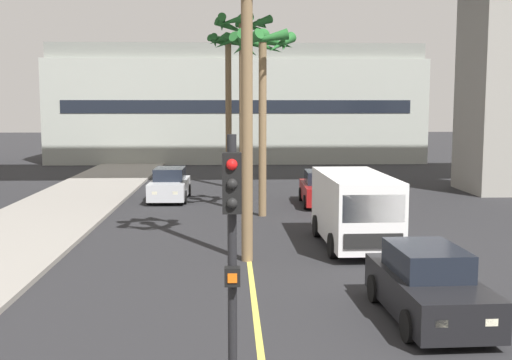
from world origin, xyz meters
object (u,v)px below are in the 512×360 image
at_px(car_queue_second, 170,185).
at_px(delivery_van, 354,207).
at_px(car_queue_front, 321,189).
at_px(palm_tree_farthest_median, 243,53).
at_px(palm_tree_near_median, 263,61).
at_px(traffic_light_median_near, 232,251).
at_px(palm_tree_mid_median, 228,63).
at_px(car_queue_third, 428,286).

distance_m(car_queue_second, delivery_van, 12.57).
relative_size(car_queue_front, palm_tree_farthest_median, 0.44).
height_order(delivery_van, palm_tree_near_median, palm_tree_near_median).
bearing_deg(delivery_van, car_queue_second, 123.61).
height_order(traffic_light_median_near, palm_tree_mid_median, palm_tree_mid_median).
distance_m(car_queue_front, car_queue_third, 15.78).
distance_m(delivery_van, palm_tree_mid_median, 21.18).
relative_size(car_queue_second, palm_tree_mid_median, 0.45).
height_order(car_queue_second, palm_tree_mid_median, palm_tree_mid_median).
distance_m(delivery_van, palm_tree_near_median, 8.17).
xyz_separation_m(palm_tree_near_median, palm_tree_farthest_median, (-0.63, 8.21, 0.95)).
xyz_separation_m(car_queue_second, delivery_van, (6.95, -10.46, 0.57)).
xyz_separation_m(traffic_light_median_near, palm_tree_near_median, (1.32, 17.98, 3.66)).
relative_size(car_queue_front, palm_tree_mid_median, 0.46).
bearing_deg(traffic_light_median_near, palm_tree_mid_median, 90.19).
distance_m(palm_tree_mid_median, palm_tree_farthest_median, 5.95).
relative_size(palm_tree_near_median, palm_tree_mid_median, 0.84).
distance_m(car_queue_second, palm_tree_near_median, 8.47).
bearing_deg(car_queue_third, palm_tree_farthest_median, 99.43).
bearing_deg(palm_tree_farthest_median, car_queue_second, -135.70).
distance_m(car_queue_third, palm_tree_mid_median, 28.07).
height_order(car_queue_front, palm_tree_farthest_median, palm_tree_farthest_median).
bearing_deg(car_queue_second, traffic_light_median_near, -82.55).
bearing_deg(palm_tree_near_median, car_queue_second, 132.67).
distance_m(car_queue_front, delivery_van, 8.75).
height_order(delivery_van, palm_tree_mid_median, palm_tree_mid_median).
xyz_separation_m(delivery_van, traffic_light_median_near, (-3.99, -12.17, 1.43)).
height_order(car_queue_third, traffic_light_median_near, traffic_light_median_near).
relative_size(car_queue_third, palm_tree_near_median, 0.54).
height_order(delivery_van, palm_tree_farthest_median, palm_tree_farthest_median).
distance_m(car_queue_second, palm_tree_mid_median, 11.81).
bearing_deg(delivery_van, traffic_light_median_near, -108.16).
bearing_deg(palm_tree_mid_median, traffic_light_median_near, -89.81).
height_order(car_queue_front, palm_tree_mid_median, palm_tree_mid_median).
bearing_deg(traffic_light_median_near, car_queue_third, 50.65).
xyz_separation_m(car_queue_second, palm_tree_mid_median, (2.85, 9.46, 6.47)).
bearing_deg(palm_tree_near_median, palm_tree_farthest_median, 94.38).
relative_size(palm_tree_near_median, palm_tree_farthest_median, 0.82).
bearing_deg(palm_tree_farthest_median, car_queue_front, -56.67).
bearing_deg(palm_tree_mid_median, car_queue_third, -80.95).
bearing_deg(palm_tree_near_median, palm_tree_mid_median, 95.78).
height_order(car_queue_second, traffic_light_median_near, traffic_light_median_near).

